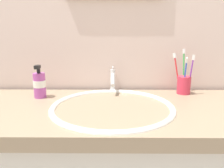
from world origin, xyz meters
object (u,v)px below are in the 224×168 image
object	(u,v)px
faucet	(112,80)
toothbrush_red	(176,70)
toothbrush_cup	(183,85)
toothbrush_purple	(191,72)
toothbrush_blue	(185,73)
soap_dispenser	(39,84)
toothbrush_green	(183,68)

from	to	relation	value
faucet	toothbrush_red	size ratio (longest dim) A/B	0.74
toothbrush_cup	toothbrush_purple	bearing A→B (deg)	-28.30
toothbrush_blue	toothbrush_purple	bearing A→B (deg)	12.35
faucet	soap_dispenser	distance (m)	0.35
toothbrush_purple	soap_dispenser	xyz separation A→B (m)	(-0.71, -0.06, -0.05)
toothbrush_cup	soap_dispenser	xyz separation A→B (m)	(-0.68, -0.07, 0.02)
toothbrush_cup	toothbrush_purple	size ratio (longest dim) A/B	0.46
faucet	toothbrush_blue	world-z (taller)	toothbrush_blue
toothbrush_cup	soap_dispenser	world-z (taller)	soap_dispenser
toothbrush_blue	soap_dispenser	xyz separation A→B (m)	(-0.68, -0.05, -0.04)
toothbrush_cup	toothbrush_green	xyz separation A→B (m)	(0.00, 0.03, 0.08)
toothbrush_purple	toothbrush_green	size ratio (longest dim) A/B	0.88
soap_dispenser	toothbrush_green	bearing A→B (deg)	8.72
faucet	toothbrush_cup	xyz separation A→B (m)	(0.35, -0.03, -0.02)
toothbrush_blue	toothbrush_green	xyz separation A→B (m)	(0.01, 0.05, 0.02)
toothbrush_cup	toothbrush_green	bearing A→B (deg)	83.01
toothbrush_purple	toothbrush_cup	bearing A→B (deg)	151.70
toothbrush_red	toothbrush_blue	distance (m)	0.05
toothbrush_blue	toothbrush_purple	size ratio (longest dim) A/B	0.94
faucet	toothbrush_blue	xyz separation A→B (m)	(0.34, -0.05, 0.04)
faucet	toothbrush_green	distance (m)	0.36
toothbrush_red	toothbrush_green	bearing A→B (deg)	25.00
faucet	toothbrush_red	distance (m)	0.32
toothbrush_red	toothbrush_blue	size ratio (longest dim) A/B	1.10
toothbrush_blue	soap_dispenser	bearing A→B (deg)	-175.71
toothbrush_purple	toothbrush_green	bearing A→B (deg)	113.79
toothbrush_red	toothbrush_green	distance (m)	0.04
faucet	toothbrush_blue	bearing A→B (deg)	-8.33
toothbrush_red	soap_dispenser	distance (m)	0.66
toothbrush_purple	toothbrush_blue	bearing A→B (deg)	-167.65
toothbrush_purple	toothbrush_green	distance (m)	0.05
soap_dispenser	toothbrush_red	bearing A→B (deg)	7.66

